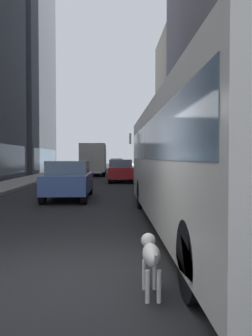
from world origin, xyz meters
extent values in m
plane|color=#232326|center=(0.00, 35.00, 0.00)|extent=(120.00, 120.00, 0.00)
cube|color=#9E9991|center=(-5.70, 35.00, 0.07)|extent=(2.40, 110.00, 0.15)
cube|color=#ADA89E|center=(5.70, 35.00, 0.07)|extent=(2.40, 110.00, 0.15)
cube|color=#4C515B|center=(-11.90, 37.95, 19.73)|extent=(8.61, 15.07, 39.45)
cube|color=slate|center=(-7.61, 37.95, 1.60)|extent=(0.08, 13.56, 2.40)
cube|color=slate|center=(7.05, 25.24, 1.60)|extent=(0.08, 18.84, 2.40)
cube|color=#B2A893|center=(11.90, 44.71, 9.85)|extent=(8.28, 14.93, 19.69)
cube|color=slate|center=(7.78, 44.71, 1.60)|extent=(0.08, 13.44, 2.40)
cube|color=silver|center=(2.80, 3.28, 1.67)|extent=(2.55, 11.50, 2.75)
cube|color=slate|center=(2.80, 3.28, 2.17)|extent=(2.57, 11.04, 0.90)
cube|color=black|center=(2.80, 8.98, 0.55)|extent=(2.55, 0.16, 0.44)
cylinder|color=black|center=(1.67, 6.83, 0.50)|extent=(0.30, 1.00, 1.00)
cylinder|color=black|center=(3.92, 6.83, 0.50)|extent=(0.30, 1.00, 1.00)
cylinder|color=black|center=(1.67, -0.87, 0.50)|extent=(0.30, 1.00, 1.00)
cube|color=silver|center=(1.34, 8.43, 2.50)|extent=(0.08, 0.24, 0.40)
cube|color=red|center=(1.20, 19.90, 0.70)|extent=(1.71, 4.66, 0.75)
cube|color=slate|center=(1.20, 19.67, 1.35)|extent=(1.57, 2.10, 0.55)
cylinder|color=black|center=(0.45, 21.81, 0.32)|extent=(0.22, 0.64, 0.64)
cylinder|color=black|center=(1.95, 21.81, 0.32)|extent=(0.22, 0.64, 0.64)
cylinder|color=black|center=(0.45, 17.99, 0.32)|extent=(0.22, 0.64, 0.64)
cylinder|color=black|center=(1.95, 17.99, 0.32)|extent=(0.22, 0.64, 0.64)
cube|color=yellow|center=(1.20, 45.29, 0.70)|extent=(1.82, 4.09, 0.75)
cube|color=slate|center=(1.20, 45.09, 1.35)|extent=(1.68, 1.84, 0.55)
cylinder|color=black|center=(0.40, 46.92, 0.32)|extent=(0.22, 0.64, 0.64)
cylinder|color=black|center=(2.00, 46.92, 0.32)|extent=(0.22, 0.64, 0.64)
cylinder|color=black|center=(0.40, 43.66, 0.32)|extent=(0.22, 0.64, 0.64)
cylinder|color=black|center=(2.00, 43.66, 0.32)|extent=(0.22, 0.64, 0.64)
cube|color=#4C6BB7|center=(-1.20, 9.62, 0.70)|extent=(1.77, 4.26, 0.75)
cube|color=slate|center=(-1.20, 9.41, 1.35)|extent=(1.63, 1.92, 0.55)
cylinder|color=black|center=(-1.98, 11.34, 0.32)|extent=(0.22, 0.64, 0.64)
cylinder|color=black|center=(-0.42, 11.34, 0.32)|extent=(0.22, 0.64, 0.64)
cylinder|color=black|center=(-1.98, 7.91, 0.32)|extent=(0.22, 0.64, 0.64)
cylinder|color=black|center=(-0.42, 7.91, 0.32)|extent=(0.22, 0.64, 0.64)
cube|color=slate|center=(2.80, 12.45, 0.70)|extent=(1.93, 3.93, 0.75)
cube|color=slate|center=(2.80, 12.25, 1.35)|extent=(1.77, 1.77, 0.55)
cylinder|color=black|center=(1.95, 14.00, 0.32)|extent=(0.22, 0.64, 0.64)
cylinder|color=black|center=(3.65, 14.00, 0.32)|extent=(0.22, 0.64, 0.64)
cylinder|color=black|center=(1.95, 10.90, 0.32)|extent=(0.22, 0.64, 0.64)
cylinder|color=black|center=(3.65, 10.90, 0.32)|extent=(0.22, 0.64, 0.64)
cube|color=#19519E|center=(-1.20, 31.90, 1.50)|extent=(2.30, 2.00, 2.10)
cube|color=silver|center=(-1.20, 28.15, 1.75)|extent=(2.30, 5.50, 2.60)
cylinder|color=black|center=(-2.21, 31.90, 0.45)|extent=(0.28, 0.90, 0.90)
cylinder|color=black|center=(-0.19, 31.90, 0.45)|extent=(0.28, 0.90, 0.90)
cylinder|color=black|center=(-2.21, 26.40, 0.45)|extent=(0.28, 0.90, 0.90)
cylinder|color=black|center=(-0.19, 26.40, 0.45)|extent=(0.28, 0.90, 0.90)
ellipsoid|color=white|center=(1.15, -0.69, 0.53)|extent=(0.22, 0.60, 0.26)
sphere|color=white|center=(1.15, -0.31, 0.62)|extent=(0.20, 0.20, 0.20)
sphere|color=black|center=(1.09, -0.29, 0.64)|extent=(0.07, 0.07, 0.07)
sphere|color=black|center=(1.21, -0.29, 0.64)|extent=(0.07, 0.07, 0.07)
cylinder|color=white|center=(1.15, -1.09, 0.58)|extent=(0.03, 0.16, 0.19)
cylinder|color=white|center=(1.08, -0.48, 0.20)|extent=(0.06, 0.06, 0.40)
cylinder|color=white|center=(1.22, -0.48, 0.20)|extent=(0.06, 0.06, 0.40)
cylinder|color=white|center=(1.08, -0.90, 0.20)|extent=(0.06, 0.06, 0.40)
cylinder|color=white|center=(1.22, -0.90, 0.20)|extent=(0.06, 0.06, 0.40)
sphere|color=black|center=(1.20, -0.59, 0.57)|extent=(0.04, 0.04, 0.04)
sphere|color=black|center=(1.09, -0.77, 0.55)|extent=(0.04, 0.04, 0.04)
sphere|color=black|center=(1.17, -0.87, 0.59)|extent=(0.04, 0.04, 0.04)
camera|label=1|loc=(0.66, -4.98, 1.76)|focal=36.63mm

